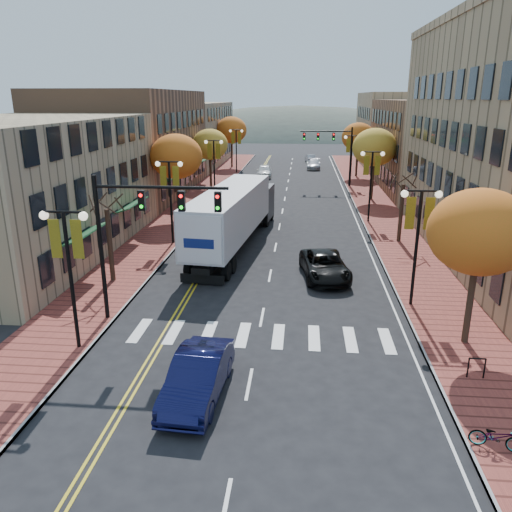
% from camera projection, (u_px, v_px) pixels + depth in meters
% --- Properties ---
extents(ground, '(200.00, 200.00, 0.00)m').
position_uv_depth(ground, '(254.00, 358.00, 20.61)').
color(ground, black).
rests_on(ground, ground).
extents(sidewalk_left, '(4.00, 85.00, 0.15)m').
position_uv_depth(sidewalk_left, '(198.00, 199.00, 52.22)').
color(sidewalk_left, brown).
rests_on(sidewalk_left, ground).
extents(sidewalk_right, '(4.00, 85.00, 0.15)m').
position_uv_depth(sidewalk_right, '(373.00, 203.00, 50.64)').
color(sidewalk_right, brown).
rests_on(sidewalk_right, ground).
extents(building_left_near, '(12.00, 22.00, 9.00)m').
position_uv_depth(building_left_near, '(18.00, 188.00, 33.07)').
color(building_left_near, '#9E8966').
rests_on(building_left_near, ground).
extents(building_left_mid, '(12.00, 24.00, 11.00)m').
position_uv_depth(building_left_mid, '(131.00, 143.00, 54.59)').
color(building_left_mid, brown).
rests_on(building_left_mid, ground).
extents(building_left_far, '(12.00, 26.00, 9.50)m').
position_uv_depth(building_left_far, '(184.00, 134.00, 78.54)').
color(building_left_far, '#9E8966').
rests_on(building_left_far, ground).
extents(building_right_mid, '(15.00, 24.00, 10.00)m').
position_uv_depth(building_right_mid, '(449.00, 145.00, 57.32)').
color(building_right_mid, brown).
rests_on(building_right_mid, ground).
extents(building_right_far, '(15.00, 20.00, 11.00)m').
position_uv_depth(building_right_far, '(411.00, 129.00, 78.04)').
color(building_right_far, '#9E8966').
rests_on(building_right_far, ground).
extents(tree_left_a, '(0.28, 0.28, 4.20)m').
position_uv_depth(tree_left_a, '(110.00, 245.00, 28.31)').
color(tree_left_a, '#382619').
rests_on(tree_left_a, sidewalk_left).
extents(tree_left_b, '(4.48, 4.48, 7.21)m').
position_uv_depth(tree_left_b, '(176.00, 157.00, 42.52)').
color(tree_left_b, '#382619').
rests_on(tree_left_b, sidewalk_left).
extents(tree_left_c, '(4.16, 4.16, 6.69)m').
position_uv_depth(tree_left_c, '(210.00, 144.00, 57.82)').
color(tree_left_c, '#382619').
rests_on(tree_left_c, sidewalk_left).
extents(tree_left_d, '(4.61, 4.61, 7.42)m').
position_uv_depth(tree_left_d, '(231.00, 130.00, 74.73)').
color(tree_left_d, '#382619').
rests_on(tree_left_d, sidewalk_left).
extents(tree_right_a, '(4.16, 4.16, 6.69)m').
position_uv_depth(tree_right_a, '(480.00, 232.00, 20.19)').
color(tree_right_a, '#382619').
rests_on(tree_right_a, sidewalk_right).
extents(tree_right_b, '(0.28, 0.28, 4.20)m').
position_uv_depth(tree_right_b, '(401.00, 213.00, 36.22)').
color(tree_right_b, '#382619').
rests_on(tree_right_b, sidewalk_right).
extents(tree_right_c, '(4.48, 4.48, 7.21)m').
position_uv_depth(tree_right_c, '(375.00, 147.00, 50.43)').
color(tree_right_c, '#382619').
rests_on(tree_right_c, sidewalk_right).
extents(tree_right_d, '(4.35, 4.35, 7.00)m').
position_uv_depth(tree_right_d, '(358.00, 137.00, 65.66)').
color(tree_right_d, '#382619').
rests_on(tree_right_d, sidewalk_right).
extents(lamp_left_a, '(1.96, 0.36, 6.05)m').
position_uv_depth(lamp_left_a, '(68.00, 254.00, 19.97)').
color(lamp_left_a, black).
rests_on(lamp_left_a, ground).
extents(lamp_left_b, '(1.96, 0.36, 6.05)m').
position_uv_depth(lamp_left_b, '(170.00, 186.00, 35.15)').
color(lamp_left_b, black).
rests_on(lamp_left_b, ground).
extents(lamp_left_c, '(1.96, 0.36, 6.05)m').
position_uv_depth(lamp_left_c, '(214.00, 157.00, 52.23)').
color(lamp_left_c, black).
rests_on(lamp_left_c, ground).
extents(lamp_left_d, '(1.96, 0.36, 6.05)m').
position_uv_depth(lamp_left_d, '(236.00, 142.00, 69.30)').
color(lamp_left_d, black).
rests_on(lamp_left_d, ground).
extents(lamp_right_a, '(1.96, 0.36, 6.05)m').
position_uv_depth(lamp_right_a, '(418.00, 226.00, 24.34)').
color(lamp_right_a, black).
rests_on(lamp_right_a, ground).
extents(lamp_right_b, '(1.96, 0.36, 6.05)m').
position_uv_depth(lamp_right_b, '(371.00, 173.00, 41.42)').
color(lamp_right_b, black).
rests_on(lamp_right_b, ground).
extents(lamp_right_c, '(1.96, 0.36, 6.05)m').
position_uv_depth(lamp_right_c, '(352.00, 151.00, 58.50)').
color(lamp_right_c, black).
rests_on(lamp_right_c, ground).
extents(traffic_mast_near, '(6.10, 0.35, 7.00)m').
position_uv_depth(traffic_mast_near, '(140.00, 222.00, 22.44)').
color(traffic_mast_near, black).
rests_on(traffic_mast_near, ground).
extents(traffic_mast_far, '(6.10, 0.34, 7.00)m').
position_uv_depth(traffic_mast_far, '(335.00, 145.00, 58.48)').
color(traffic_mast_far, black).
rests_on(traffic_mast_far, ground).
extents(semi_truck, '(4.59, 17.57, 4.34)m').
position_uv_depth(semi_truck, '(235.00, 212.00, 35.35)').
color(semi_truck, black).
rests_on(semi_truck, ground).
extents(navy_sedan, '(2.01, 5.00, 1.62)m').
position_uv_depth(navy_sedan, '(198.00, 376.00, 17.71)').
color(navy_sedan, '#0D0F36').
rests_on(navy_sedan, ground).
extents(black_suv, '(3.20, 5.71, 1.51)m').
position_uv_depth(black_suv, '(325.00, 266.00, 29.55)').
color(black_suv, black).
rests_on(black_suv, ground).
extents(car_far_white, '(2.19, 4.94, 1.65)m').
position_uv_depth(car_far_white, '(264.00, 171.00, 67.05)').
color(car_far_white, white).
rests_on(car_far_white, ground).
extents(car_far_silver, '(2.10, 4.92, 1.41)m').
position_uv_depth(car_far_silver, '(314.00, 164.00, 74.71)').
color(car_far_silver, '#ADADB5').
rests_on(car_far_silver, ground).
extents(car_far_oncoming, '(1.89, 4.07, 1.29)m').
position_uv_depth(car_far_oncoming, '(310.00, 158.00, 82.35)').
color(car_far_oncoming, '#AEAFB6').
rests_on(car_far_oncoming, ground).
extents(bicycle, '(1.64, 0.89, 0.82)m').
position_uv_depth(bicycle, '(497.00, 437.00, 14.95)').
color(bicycle, gray).
rests_on(bicycle, sidewalk_right).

